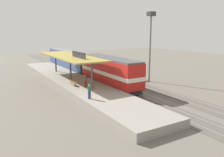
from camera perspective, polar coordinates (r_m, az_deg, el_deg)
ground_plane at (r=40.82m, az=-1.54°, el=-0.32°), size 120.00×120.00×0.00m
track_near at (r=39.90m, az=-4.04°, el=-0.58°), size 3.20×110.00×0.16m
track_far at (r=42.12m, az=1.55°, el=0.10°), size 3.20×110.00×0.16m
platform at (r=38.03m, az=-10.25°, el=-0.72°), size 6.00×44.00×0.90m
station_canopy at (r=37.28m, az=-10.43°, el=5.39°), size 5.20×18.00×4.70m
platform_bench at (r=33.05m, az=-9.70°, el=-1.00°), size 0.44×1.70×0.50m
locomotive at (r=35.44m, az=-0.73°, el=1.79°), size 2.93×14.43×4.44m
passenger_carriage_single at (r=51.67m, az=-10.79°, el=4.64°), size 2.90×20.00×4.24m
freight_car at (r=45.92m, az=-1.69°, el=3.54°), size 2.80×12.00×3.54m
light_mast at (r=39.10m, az=9.68°, el=11.39°), size 1.10×1.10×11.70m
person_waiting at (r=26.25m, az=-5.72°, el=-3.08°), size 0.34×0.34×1.71m
person_walking at (r=31.96m, az=-6.74°, el=-0.41°), size 0.34×0.34×1.71m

